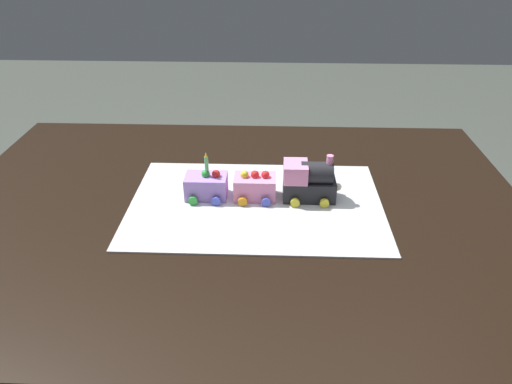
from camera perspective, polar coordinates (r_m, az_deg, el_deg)
The scene contains 6 objects.
dining_table at distance 1.18m, azimuth -2.40°, elevation -6.21°, with size 1.40×1.00×0.74m.
cake_board at distance 1.13m, azimuth -0.00°, elevation -1.40°, with size 0.60×0.40×0.00m, color silver.
cake_locomotive at distance 1.13m, azimuth 6.42°, elevation 1.31°, with size 0.14×0.08×0.12m.
cake_car_caboose_bubblegum at distance 1.14m, azimuth -0.13°, elevation 0.66°, with size 0.10×0.08×0.07m.
cake_car_hopper_lavender at distance 1.15m, azimuth -6.00°, elevation 0.74°, with size 0.10×0.08×0.07m.
birthday_candle at distance 1.11m, azimuth -6.03°, elevation 3.67°, with size 0.01×0.01×0.05m.
Camera 1 is at (-0.08, 0.94, 1.34)m, focal length 33.06 mm.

